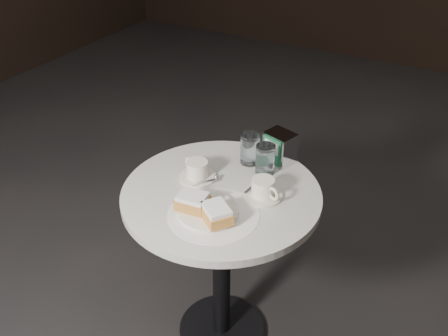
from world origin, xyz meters
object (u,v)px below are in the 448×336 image
water_glass_right (265,160)px  water_glass_left (250,149)px  cafe_table (221,234)px  beignet_plate (206,209)px  napkin_dispenser (279,148)px  coffee_cup_right (263,189)px  coffee_cup_left (197,171)px

water_glass_right → water_glass_left: bearing=154.5°
cafe_table → water_glass_right: (0.08, 0.18, 0.25)m
cafe_table → beignet_plate: size_ratio=3.15×
water_glass_right → napkin_dispenser: size_ratio=0.91×
coffee_cup_right → water_glass_right: size_ratio=1.55×
cafe_table → water_glass_left: 0.34m
cafe_table → water_glass_right: bearing=65.6°
beignet_plate → water_glass_right: water_glass_right is taller
cafe_table → coffee_cup_left: (-0.12, 0.03, 0.23)m
cafe_table → water_glass_left: (0.00, 0.22, 0.26)m
water_glass_left → water_glass_right: size_ratio=1.04×
beignet_plate → coffee_cup_left: 0.22m
coffee_cup_left → water_glass_left: bearing=82.2°
coffee_cup_left → water_glass_right: bearing=61.4°
napkin_dispenser → cafe_table: bearing=-91.8°
cafe_table → water_glass_left: bearing=89.6°
water_glass_left → water_glass_right: 0.09m
coffee_cup_left → napkin_dispenser: (0.21, 0.24, 0.03)m
water_glass_left → napkin_dispenser: bearing=29.7°
beignet_plate → coffee_cup_right: size_ratio=1.34×
coffee_cup_left → coffee_cup_right: 0.26m
cafe_table → coffee_cup_right: bearing=16.2°
beignet_plate → coffee_cup_left: (-0.14, 0.17, 0.00)m
coffee_cup_left → napkin_dispenser: bearing=72.9°
beignet_plate → napkin_dispenser: size_ratio=1.88×
coffee_cup_left → napkin_dispenser: 0.32m
coffee_cup_left → cafe_table: bearing=9.8°
beignet_plate → water_glass_left: 0.36m
coffee_cup_right → water_glass_left: water_glass_left is taller
coffee_cup_left → coffee_cup_right: bearing=26.6°
cafe_table → coffee_cup_left: coffee_cup_left is taller
coffee_cup_left → water_glass_right: water_glass_right is taller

